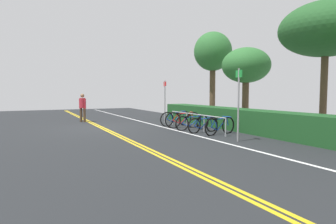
{
  "coord_description": "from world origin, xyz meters",
  "views": [
    {
      "loc": [
        13.51,
        -3.12,
        1.68
      ],
      "look_at": [
        3.62,
        1.83,
        0.9
      ],
      "focal_mm": 30.09,
      "sensor_mm": 36.0,
      "label": 1
    }
  ],
  "objects_px": {
    "bicycle_4": "(220,126)",
    "tree_mid": "(246,66)",
    "bicycle_3": "(203,125)",
    "sign_post_far": "(239,98)",
    "bicycle_1": "(183,120)",
    "tree_near_left": "(213,53)",
    "bicycle_0": "(176,119)",
    "sign_post_near": "(165,98)",
    "bike_rack": "(195,118)",
    "tree_far_right": "(326,30)",
    "bicycle_2": "(192,123)",
    "pedestrian": "(83,106)"
  },
  "relations": [
    {
      "from": "bicycle_4",
      "to": "sign_post_far",
      "type": "relative_size",
      "value": 0.68
    },
    {
      "from": "pedestrian",
      "to": "tree_far_right",
      "type": "xyz_separation_m",
      "value": [
        9.04,
        7.85,
        3.22
      ]
    },
    {
      "from": "bicycle_3",
      "to": "sign_post_near",
      "type": "xyz_separation_m",
      "value": [
        -4.02,
        0.17,
        1.07
      ]
    },
    {
      "from": "sign_post_far",
      "to": "tree_mid",
      "type": "xyz_separation_m",
      "value": [
        -3.87,
        3.78,
        1.55
      ]
    },
    {
      "from": "bicycle_3",
      "to": "tree_near_left",
      "type": "height_order",
      "value": "tree_near_left"
    },
    {
      "from": "bicycle_4",
      "to": "bicycle_0",
      "type": "bearing_deg",
      "value": -177.02
    },
    {
      "from": "bicycle_3",
      "to": "sign_post_near",
      "type": "height_order",
      "value": "sign_post_near"
    },
    {
      "from": "bicycle_1",
      "to": "bicycle_4",
      "type": "distance_m",
      "value": 2.55
    },
    {
      "from": "bicycle_0",
      "to": "tree_mid",
      "type": "bearing_deg",
      "value": 73.0
    },
    {
      "from": "bicycle_3",
      "to": "tree_mid",
      "type": "height_order",
      "value": "tree_mid"
    },
    {
      "from": "tree_mid",
      "to": "tree_far_right",
      "type": "xyz_separation_m",
      "value": [
        4.02,
        0.44,
        1.11
      ]
    },
    {
      "from": "bicycle_0",
      "to": "bicycle_3",
      "type": "bearing_deg",
      "value": -1.99
    },
    {
      "from": "tree_far_right",
      "to": "tree_mid",
      "type": "bearing_deg",
      "value": -173.78
    },
    {
      "from": "sign_post_far",
      "to": "tree_mid",
      "type": "height_order",
      "value": "tree_mid"
    },
    {
      "from": "bike_rack",
      "to": "tree_mid",
      "type": "height_order",
      "value": "tree_mid"
    },
    {
      "from": "bike_rack",
      "to": "bicycle_3",
      "type": "xyz_separation_m",
      "value": [
        0.85,
        -0.13,
        -0.22
      ]
    },
    {
      "from": "pedestrian",
      "to": "tree_mid",
      "type": "bearing_deg",
      "value": 55.9
    },
    {
      "from": "tree_mid",
      "to": "sign_post_near",
      "type": "bearing_deg",
      "value": -126.04
    },
    {
      "from": "bike_rack",
      "to": "tree_mid",
      "type": "bearing_deg",
      "value": 100.64
    },
    {
      "from": "bike_rack",
      "to": "bicycle_4",
      "type": "relative_size",
      "value": 2.61
    },
    {
      "from": "bicycle_3",
      "to": "sign_post_far",
      "type": "distance_m",
      "value": 2.63
    },
    {
      "from": "bicycle_1",
      "to": "tree_mid",
      "type": "height_order",
      "value": "tree_mid"
    },
    {
      "from": "bicycle_0",
      "to": "pedestrian",
      "type": "bearing_deg",
      "value": -135.43
    },
    {
      "from": "bicycle_2",
      "to": "bicycle_4",
      "type": "bearing_deg",
      "value": 8.75
    },
    {
      "from": "bicycle_3",
      "to": "pedestrian",
      "type": "bearing_deg",
      "value": -149.86
    },
    {
      "from": "bicycle_4",
      "to": "tree_mid",
      "type": "distance_m",
      "value": 4.88
    },
    {
      "from": "bicycle_0",
      "to": "pedestrian",
      "type": "height_order",
      "value": "pedestrian"
    },
    {
      "from": "bike_rack",
      "to": "bicycle_2",
      "type": "bearing_deg",
      "value": -103.68
    },
    {
      "from": "sign_post_far",
      "to": "tree_far_right",
      "type": "relative_size",
      "value": 0.48
    },
    {
      "from": "bicycle_3",
      "to": "sign_post_far",
      "type": "relative_size",
      "value": 0.65
    },
    {
      "from": "sign_post_far",
      "to": "tree_mid",
      "type": "bearing_deg",
      "value": 135.64
    },
    {
      "from": "bicycle_4",
      "to": "pedestrian",
      "type": "height_order",
      "value": "pedestrian"
    },
    {
      "from": "bicycle_1",
      "to": "bicycle_4",
      "type": "xyz_separation_m",
      "value": [
        2.54,
        0.24,
        -0.03
      ]
    },
    {
      "from": "tree_near_left",
      "to": "bike_rack",
      "type": "bearing_deg",
      "value": -44.22
    },
    {
      "from": "bicycle_3",
      "to": "pedestrian",
      "type": "height_order",
      "value": "pedestrian"
    },
    {
      "from": "bicycle_0",
      "to": "bicycle_2",
      "type": "height_order",
      "value": "bicycle_0"
    },
    {
      "from": "bicycle_1",
      "to": "tree_near_left",
      "type": "height_order",
      "value": "tree_near_left"
    },
    {
      "from": "bike_rack",
      "to": "sign_post_far",
      "type": "bearing_deg",
      "value": -5.16
    },
    {
      "from": "bicycle_0",
      "to": "sign_post_near",
      "type": "relative_size",
      "value": 0.77
    },
    {
      "from": "bicycle_2",
      "to": "tree_near_left",
      "type": "xyz_separation_m",
      "value": [
        -3.55,
        3.6,
        3.76
      ]
    },
    {
      "from": "bicycle_0",
      "to": "pedestrian",
      "type": "distance_m",
      "value": 5.56
    },
    {
      "from": "bicycle_3",
      "to": "sign_post_near",
      "type": "distance_m",
      "value": 4.17
    },
    {
      "from": "bicycle_4",
      "to": "tree_far_right",
      "type": "bearing_deg",
      "value": 65.53
    },
    {
      "from": "tree_near_left",
      "to": "tree_mid",
      "type": "bearing_deg",
      "value": 0.21
    },
    {
      "from": "sign_post_far",
      "to": "tree_far_right",
      "type": "height_order",
      "value": "tree_far_right"
    },
    {
      "from": "bicycle_2",
      "to": "tree_far_right",
      "type": "distance_m",
      "value": 6.52
    },
    {
      "from": "bicycle_4",
      "to": "tree_far_right",
      "type": "relative_size",
      "value": 0.32
    },
    {
      "from": "bicycle_2",
      "to": "tree_far_right",
      "type": "height_order",
      "value": "tree_far_right"
    },
    {
      "from": "tree_mid",
      "to": "bicycle_2",
      "type": "bearing_deg",
      "value": -80.18
    },
    {
      "from": "pedestrian",
      "to": "tree_mid",
      "type": "distance_m",
      "value": 9.2
    }
  ]
}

